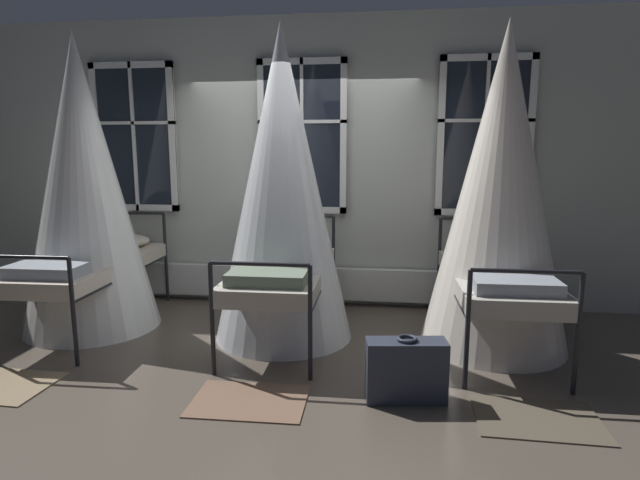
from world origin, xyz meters
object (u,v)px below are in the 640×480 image
(cot_second, at_px, (282,190))
(suitcase_dark, at_px, (406,370))
(cot_third, at_px, (500,194))
(cot_first, at_px, (84,190))

(cot_second, distance_m, suitcase_dark, 1.99)
(cot_third, xyz_separation_m, suitcase_dark, (-0.82, -1.18, -1.15))
(cot_first, relative_size, suitcase_dark, 4.88)
(cot_second, xyz_separation_m, suitcase_dark, (1.11, -1.18, -1.17))
(cot_second, bearing_deg, suitcase_dark, -137.22)
(cot_first, xyz_separation_m, cot_third, (3.87, -0.01, 0.00))
(cot_first, distance_m, cot_third, 3.87)
(cot_second, bearing_deg, cot_third, -90.30)
(cot_first, relative_size, cot_third, 1.00)
(cot_first, height_order, cot_second, cot_second)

